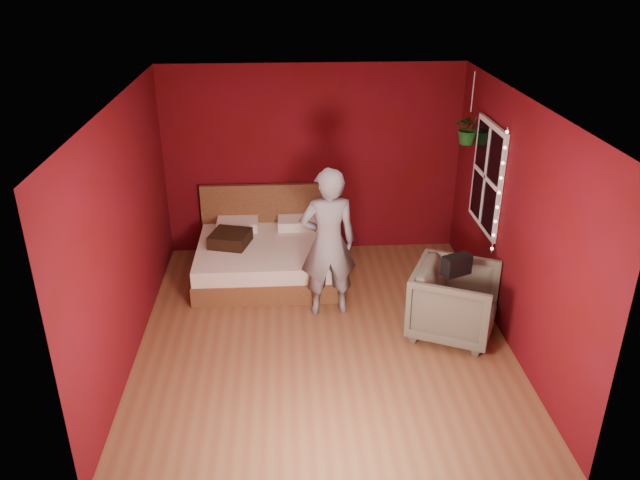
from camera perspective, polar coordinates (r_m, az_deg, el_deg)
The scene contains 10 objects.
floor at distance 7.03m, azimuth 0.28°, elevation -8.61°, with size 4.50×4.50×0.00m, color brown.
room_walls at distance 6.26m, azimuth 0.31°, elevation 4.29°, with size 4.04×4.54×2.62m.
window at distance 7.53m, azimuth 15.01°, elevation 5.61°, with size 0.05×0.97×1.27m.
fairy_lights at distance 7.06m, azimuth 16.06°, elevation 4.17°, with size 0.04×0.04×1.45m.
bed at distance 8.21m, azimuth -4.78°, elevation -1.36°, with size 1.82×1.55×1.00m.
person at distance 7.04m, azimuth 0.73°, elevation -0.27°, with size 0.65×0.43×1.78m, color gray.
armchair at distance 7.00m, azimuth 12.19°, elevation -5.50°, with size 0.87×0.89×0.81m, color #595846.
handbag at distance 6.65m, azimuth 12.39°, elevation -2.24°, with size 0.30×0.15×0.21m, color black.
throw_pillow at distance 8.06m, azimuth -8.21°, elevation 0.14°, with size 0.46×0.46×0.16m, color black.
hanging_plant at distance 7.93m, azimuth 13.48°, elevation 9.92°, with size 0.38×0.34×0.88m.
Camera 1 is at (-0.38, -5.85, 3.89)m, focal length 35.00 mm.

